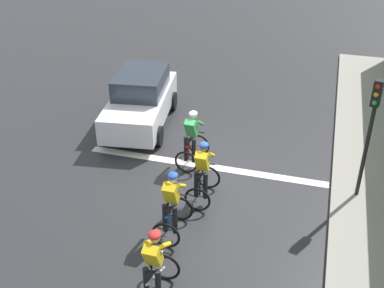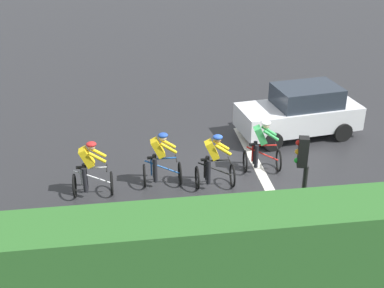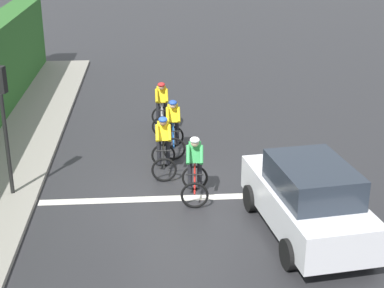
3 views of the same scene
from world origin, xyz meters
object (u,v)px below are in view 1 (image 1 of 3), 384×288
(cyclist_second, at_px, (172,207))
(cyclist_fourth, at_px, (192,140))
(car_white, at_px, (141,100))
(traffic_light_near_crossing, at_px, (371,123))
(cyclist_mid, at_px, (203,174))
(cyclist_lead, at_px, (155,269))

(cyclist_second, height_order, cyclist_fourth, same)
(cyclist_fourth, relative_size, car_white, 0.39)
(car_white, xyz_separation_m, traffic_light_near_crossing, (-6.84, 2.40, 1.35))
(car_white, distance_m, traffic_light_near_crossing, 7.38)
(cyclist_fourth, xyz_separation_m, traffic_light_near_crossing, (-4.54, 0.44, 1.43))
(cyclist_second, height_order, traffic_light_near_crossing, traffic_light_near_crossing)
(cyclist_fourth, distance_m, car_white, 3.02)
(cyclist_second, xyz_separation_m, car_white, (2.70, -5.01, 0.08))
(traffic_light_near_crossing, bearing_deg, cyclist_second, 32.18)
(traffic_light_near_crossing, bearing_deg, car_white, -19.32)
(cyclist_mid, relative_size, cyclist_fourth, 1.00)
(cyclist_fourth, relative_size, traffic_light_near_crossing, 0.50)
(cyclist_mid, xyz_separation_m, car_white, (3.03, -3.53, 0.08))
(cyclist_second, distance_m, cyclist_fourth, 3.07)
(cyclist_mid, distance_m, car_white, 4.65)
(car_white, height_order, traffic_light_near_crossing, traffic_light_near_crossing)
(cyclist_lead, height_order, car_white, car_white)
(car_white, bearing_deg, traffic_light_near_crossing, 160.68)
(cyclist_fourth, bearing_deg, cyclist_mid, 114.87)
(cyclist_mid, relative_size, car_white, 0.39)
(cyclist_second, bearing_deg, cyclist_fourth, -82.49)
(cyclist_lead, relative_size, car_white, 0.39)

